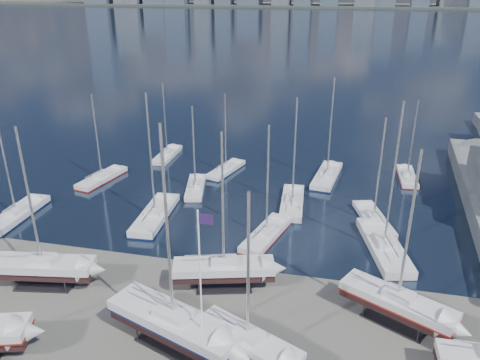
# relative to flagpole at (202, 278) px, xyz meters

# --- Properties ---
(ground) EXTENTS (1400.00, 1400.00, 0.00)m
(ground) POSITION_rel_flagpole_xyz_m (-3.22, 2.99, -7.58)
(ground) COLOR #605E59
(ground) RESTS_ON ground
(water) EXTENTS (1400.00, 600.00, 0.40)m
(water) POSITION_rel_flagpole_xyz_m (-3.22, 312.99, -7.73)
(water) COLOR #172135
(water) RESTS_ON ground
(far_shore) EXTENTS (1400.00, 80.00, 2.20)m
(far_shore) POSITION_rel_flagpole_xyz_m (-3.22, 572.99, -6.48)
(far_shore) COLOR #2D332D
(far_shore) RESTS_ON ground
(sailboat_cradle_2) EXTENTS (10.12, 4.29, 16.00)m
(sailboat_cradle_2) POSITION_rel_flagpole_xyz_m (-17.87, 5.92, -5.50)
(sailboat_cradle_2) COLOR #2D2D33
(sailboat_cradle_2) RESTS_ON ground
(sailboat_cradle_3) EXTENTS (12.06, 7.08, 18.62)m
(sailboat_cradle_3) POSITION_rel_flagpole_xyz_m (-2.79, 0.97, -5.37)
(sailboat_cradle_3) COLOR #2D2D33
(sailboat_cradle_3) RESTS_ON ground
(sailboat_cradle_4) EXTENTS (9.92, 5.12, 15.62)m
(sailboat_cradle_4) POSITION_rel_flagpole_xyz_m (-0.90, 9.45, -5.52)
(sailboat_cradle_4) COLOR #2D2D33
(sailboat_cradle_4) RESTS_ON ground
(sailboat_cradle_5) EXTENTS (9.13, 6.05, 14.53)m
(sailboat_cradle_5) POSITION_rel_flagpole_xyz_m (3.31, 0.44, -5.58)
(sailboat_cradle_5) COLOR #2D2D33
(sailboat_cradle_5) RESTS_ON ground
(sailboat_cradle_6) EXTENTS (9.93, 7.02, 15.84)m
(sailboat_cradle_6) POSITION_rel_flagpole_xyz_m (14.75, 7.76, -5.51)
(sailboat_cradle_6) COLOR #2D2D33
(sailboat_cradle_6) RESTS_ON ground
(sailboat_moored_0) EXTENTS (3.09, 10.48, 15.60)m
(sailboat_moored_0) POSITION_rel_flagpole_xyz_m (-29.72, 17.57, -7.27)
(sailboat_moored_0) COLOR black
(sailboat_moored_0) RESTS_ON water
(sailboat_moored_1) EXTENTS (4.33, 9.40, 13.56)m
(sailboat_moored_1) POSITION_rel_flagpole_xyz_m (-25.18, 30.90, -7.27)
(sailboat_moored_1) COLOR black
(sailboat_moored_1) RESTS_ON water
(sailboat_moored_2) EXTENTS (2.56, 8.71, 13.10)m
(sailboat_moored_2) POSITION_rel_flagpole_xyz_m (-19.37, 42.52, -7.25)
(sailboat_moored_2) COLOR black
(sailboat_moored_2) RESTS_ON water
(sailboat_moored_3) EXTENTS (3.76, 11.23, 16.55)m
(sailboat_moored_3) POSITION_rel_flagpole_xyz_m (-12.80, 21.29, -7.27)
(sailboat_moored_3) COLOR black
(sailboat_moored_3) RESTS_ON water
(sailboat_moored_4) EXTENTS (4.15, 8.71, 12.68)m
(sailboat_moored_4) POSITION_rel_flagpole_xyz_m (-10.59, 30.64, -7.25)
(sailboat_moored_4) COLOR black
(sailboat_moored_4) RESTS_ON water
(sailboat_moored_5) EXTENTS (4.63, 8.89, 12.80)m
(sailboat_moored_5) POSITION_rel_flagpole_xyz_m (-8.09, 38.20, -7.27)
(sailboat_moored_5) COLOR black
(sailboat_moored_5) RESTS_ON water
(sailboat_moored_6) EXTENTS (4.94, 9.77, 14.06)m
(sailboat_moored_6) POSITION_rel_flagpole_xyz_m (1.45, 19.70, -7.27)
(sailboat_moored_6) COLOR black
(sailboat_moored_6) RESTS_ON water
(sailboat_moored_7) EXTENTS (3.48, 10.17, 15.10)m
(sailboat_moored_7) POSITION_rel_flagpole_xyz_m (3.35, 28.63, -7.25)
(sailboat_moored_7) COLOR black
(sailboat_moored_7) RESTS_ON water
(sailboat_moored_8) EXTENTS (4.35, 10.86, 15.79)m
(sailboat_moored_8) POSITION_rel_flagpole_xyz_m (7.30, 38.87, -7.27)
(sailboat_moored_8) COLOR black
(sailboat_moored_8) RESTS_ON water
(sailboat_moored_9) EXTENTS (5.85, 11.99, 17.45)m
(sailboat_moored_9) POSITION_rel_flagpole_xyz_m (14.47, 19.73, -7.25)
(sailboat_moored_9) COLOR black
(sailboat_moored_9) RESTS_ON water
(sailboat_moored_10) EXTENTS (5.16, 9.63, 13.87)m
(sailboat_moored_10) POSITION_rel_flagpole_xyz_m (13.60, 26.20, -7.27)
(sailboat_moored_10) COLOR black
(sailboat_moored_10) RESTS_ON water
(sailboat_moored_11) EXTENTS (2.56, 8.39, 12.45)m
(sailboat_moored_11) POSITION_rel_flagpole_xyz_m (18.99, 41.55, -7.27)
(sailboat_moored_11) COLOR black
(sailboat_moored_11) RESTS_ON water
(flagpole) EXTENTS (1.15, 0.12, 13.04)m
(flagpole) POSITION_rel_flagpole_xyz_m (0.00, 0.00, 0.00)
(flagpole) COLOR white
(flagpole) RESTS_ON ground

